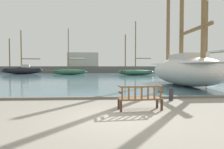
{
  "coord_description": "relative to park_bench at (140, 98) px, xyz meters",
  "views": [
    {
      "loc": [
        -0.55,
        -6.14,
        1.6
      ],
      "look_at": [
        0.48,
        10.0,
        1.0
      ],
      "focal_mm": 32.0,
      "sensor_mm": 36.0,
      "label": 1
    }
  ],
  "objects": [
    {
      "name": "mooring_bollard",
      "position": [
        1.92,
        2.03,
        -0.11
      ],
      "size": [
        0.24,
        0.24,
        0.63
      ],
      "color": "#2D2D33",
      "rests_on": "ground"
    },
    {
      "name": "quay_edge_kerb",
      "position": [
        -0.96,
        2.71,
        -0.41
      ],
      "size": [
        40.0,
        0.3,
        0.12
      ],
      "primitive_type": "cube",
      "color": "slate",
      "rests_on": "ground"
    },
    {
      "name": "sailboat_outer_starboard",
      "position": [
        -7.42,
        32.87,
        0.3
      ],
      "size": [
        8.0,
        2.51,
        9.14
      ],
      "color": "#2D6647",
      "rests_on": "harbor_water"
    },
    {
      "name": "harbor_water",
      "position": [
        -0.96,
        42.86,
        -0.43
      ],
      "size": [
        100.0,
        80.0,
        0.08
      ],
      "primitive_type": "cube",
      "color": "slate",
      "rests_on": "ground"
    },
    {
      "name": "sailboat_mid_starboard",
      "position": [
        -17.89,
        36.5,
        0.57
      ],
      "size": [
        8.62,
        3.79,
        9.36
      ],
      "color": "black",
      "rests_on": "harbor_water"
    },
    {
      "name": "sailboat_mid_port",
      "position": [
        5.52,
        9.15,
        1.02
      ],
      "size": [
        3.5,
        12.01,
        13.41
      ],
      "color": "silver",
      "rests_on": "harbor_water"
    },
    {
      "name": "ground_plane",
      "position": [
        -0.96,
        -1.14,
        -0.47
      ],
      "size": [
        160.0,
        160.0,
        0.0
      ],
      "primitive_type": "plane",
      "color": "gray"
    },
    {
      "name": "far_breakwater",
      "position": [
        -1.94,
        46.84,
        0.99
      ],
      "size": [
        55.65,
        2.4,
        5.49
      ],
      "color": "#66605B",
      "rests_on": "ground"
    },
    {
      "name": "sailboat_distant_harbor",
      "position": [
        14.86,
        21.95,
        0.45
      ],
      "size": [
        3.4,
        8.25,
        11.53
      ],
      "color": "silver",
      "rests_on": "harbor_water"
    },
    {
      "name": "sailboat_nearest_starboard",
      "position": [
        5.37,
        29.61,
        0.32
      ],
      "size": [
        7.33,
        2.9,
        10.01
      ],
      "color": "#2D6647",
      "rests_on": "harbor_water"
    },
    {
      "name": "park_bench",
      "position": [
        0.0,
        0.0,
        0.0
      ],
      "size": [
        1.64,
        0.67,
        0.92
      ],
      "color": "#3D2A19",
      "rests_on": "ground"
    }
  ]
}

